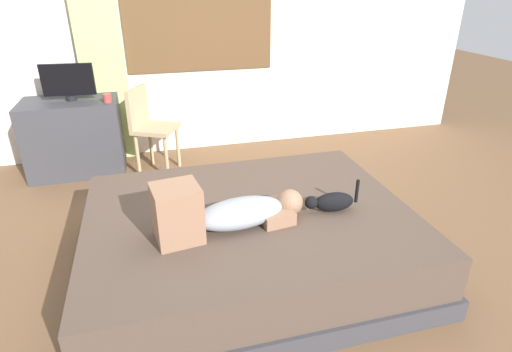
# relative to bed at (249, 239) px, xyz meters

# --- Properties ---
(ground_plane) EXTENTS (16.00, 16.00, 0.00)m
(ground_plane) POSITION_rel_bed_xyz_m (0.09, 0.01, -0.21)
(ground_plane) COLOR brown
(back_wall_with_window) EXTENTS (6.40, 0.14, 2.90)m
(back_wall_with_window) POSITION_rel_bed_xyz_m (0.09, 2.37, 1.24)
(back_wall_with_window) COLOR silver
(back_wall_with_window) RESTS_ON ground
(bed) EXTENTS (2.15, 1.69, 0.43)m
(bed) POSITION_rel_bed_xyz_m (0.00, 0.00, 0.00)
(bed) COLOR #38383D
(bed) RESTS_ON ground
(person_lying) EXTENTS (0.94, 0.37, 0.34)m
(person_lying) POSITION_rel_bed_xyz_m (-0.19, -0.16, 0.33)
(person_lying) COLOR #8C939E
(person_lying) RESTS_ON bed
(cat) EXTENTS (0.36, 0.13, 0.21)m
(cat) POSITION_rel_bed_xyz_m (0.52, -0.14, 0.28)
(cat) COLOR black
(cat) RESTS_ON bed
(desk) EXTENTS (0.90, 0.56, 0.74)m
(desk) POSITION_rel_bed_xyz_m (-1.30, 1.97, 0.16)
(desk) COLOR #38383D
(desk) RESTS_ON ground
(tv_monitor) EXTENTS (0.48, 0.10, 0.35)m
(tv_monitor) POSITION_rel_bed_xyz_m (-1.27, 1.97, 0.71)
(tv_monitor) COLOR black
(tv_monitor) RESTS_ON desk
(cup) EXTENTS (0.07, 0.07, 0.08)m
(cup) POSITION_rel_bed_xyz_m (-0.93, 1.81, 0.57)
(cup) COLOR #B23D38
(cup) RESTS_ON desk
(chair_by_desk) EXTENTS (0.51, 0.51, 0.86)m
(chair_by_desk) POSITION_rel_bed_xyz_m (-0.57, 1.78, 0.30)
(chair_by_desk) COLOR tan
(chair_by_desk) RESTS_ON ground
(curtain_left) EXTENTS (0.44, 0.06, 2.45)m
(curtain_left) POSITION_rel_bed_xyz_m (-0.96, 2.25, 1.02)
(curtain_left) COLOR #ADCC75
(curtain_left) RESTS_ON ground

